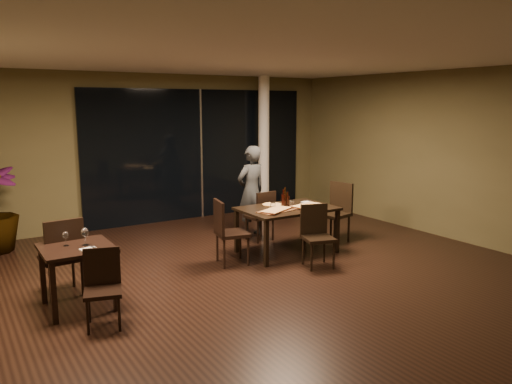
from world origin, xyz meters
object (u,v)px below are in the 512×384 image
object	(u,v)px
main_table	(287,212)
bottle_a	(283,199)
chair_main_near	(316,232)
bottle_c	(285,197)
bottle_b	(288,200)
chair_main_left	(227,229)
chair_side_far	(63,253)
chair_side_near	(103,283)
chair_main_far	(262,213)
chair_main_right	(337,209)
diner	(251,191)
side_table	(77,257)

from	to	relation	value
main_table	bottle_a	world-z (taller)	bottle_a
chair_main_near	bottle_a	world-z (taller)	bottle_a
bottle_c	main_table	bearing A→B (deg)	-105.59
bottle_b	bottle_c	size ratio (longest dim) A/B	0.81
chair_main_left	bottle_c	size ratio (longest dim) A/B	3.16
chair_side_far	chair_side_near	size ratio (longest dim) A/B	1.20
chair_main_far	chair_main_right	size ratio (longest dim) A/B	0.86
chair_side_near	bottle_a	distance (m)	3.44
chair_main_left	bottle_a	xyz separation A→B (m)	(1.05, 0.03, 0.35)
diner	chair_side_far	bearing A→B (deg)	11.33
chair_main_far	chair_main_left	world-z (taller)	chair_main_left
chair_main_near	diner	bearing A→B (deg)	104.18
chair_side_far	bottle_b	world-z (taller)	chair_side_far
main_table	chair_main_far	xyz separation A→B (m)	(0.04, 0.80, -0.17)
bottle_a	main_table	bearing A→B (deg)	-11.76
side_table	bottle_c	xyz separation A→B (m)	(3.43, 0.60, 0.28)
chair_main_left	chair_side_near	world-z (taller)	chair_main_left
side_table	bottle_c	world-z (taller)	bottle_c
chair_side_near	chair_main_near	bearing A→B (deg)	22.52
chair_side_far	bottle_c	world-z (taller)	bottle_c
chair_side_near	bottle_c	xyz separation A→B (m)	(3.31, 1.23, 0.44)
side_table	chair_main_far	xyz separation A→B (m)	(3.44, 1.30, -0.12)
chair_side_near	bottle_a	xyz separation A→B (m)	(3.21, 1.14, 0.43)
main_table	diner	bearing A→B (deg)	86.49
chair_main_left	bottle_c	world-z (taller)	bottle_c
chair_main_far	diner	bearing A→B (deg)	-100.31
main_table	bottle_c	world-z (taller)	bottle_c
main_table	diner	size ratio (longest dim) A/B	0.90
side_table	chair_side_near	bearing A→B (deg)	-79.25
chair_side_far	bottle_a	size ratio (longest dim) A/B	3.41
diner	bottle_a	size ratio (longest dim) A/B	5.59
chair_main_right	bottle_c	size ratio (longest dim) A/B	3.32
side_table	chair_main_far	bearing A→B (deg)	20.68
chair_main_far	chair_side_near	bearing A→B (deg)	24.40
chair_main_left	chair_side_near	xyz separation A→B (m)	(-2.16, -1.11, -0.08)
chair_main_far	bottle_c	size ratio (longest dim) A/B	2.87
side_table	main_table	bearing A→B (deg)	8.37
chair_side_far	chair_side_near	xyz separation A→B (m)	(0.20, -1.07, -0.09)
chair_side_far	chair_main_left	bearing A→B (deg)	176.87
chair_main_near	bottle_b	size ratio (longest dim) A/B	3.61
side_table	chair_main_right	xyz separation A→B (m)	(4.55, 0.61, -0.04)
chair_side_far	main_table	bearing A→B (deg)	176.79
bottle_a	bottle_b	size ratio (longest dim) A/B	1.17
main_table	diner	xyz separation A→B (m)	(0.08, 1.23, 0.16)
main_table	chair_side_far	size ratio (longest dim) A/B	1.48
main_table	chair_side_far	bearing A→B (deg)	-179.03
diner	side_table	bearing A→B (deg)	17.85
chair_main_near	diner	distance (m)	2.03
main_table	side_table	xyz separation A→B (m)	(-3.40, -0.50, -0.05)
bottle_a	chair_main_near	bearing A→B (deg)	-85.99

